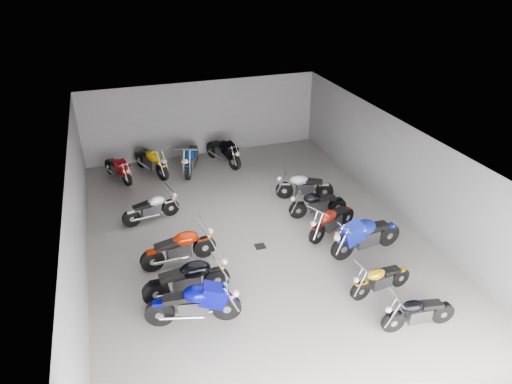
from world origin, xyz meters
TOP-DOWN VIEW (x-y plane):
  - ground at (0.00, 0.00)m, footprint 14.00×14.00m
  - wall_back at (0.00, 7.00)m, footprint 10.00×0.10m
  - wall_left at (-5.00, 0.00)m, footprint 0.10×14.00m
  - wall_right at (5.00, 0.00)m, footprint 0.10×14.00m
  - ceiling at (0.00, 0.00)m, footprint 10.00×14.00m
  - drain_grate at (0.00, -0.50)m, footprint 0.32×0.32m
  - motorcycle_left_b at (-2.52, -2.97)m, footprint 2.30×0.66m
  - motorcycle_left_c at (-2.49, -2.01)m, footprint 2.30×0.46m
  - motorcycle_left_d at (-2.44, -0.54)m, footprint 2.22×0.51m
  - motorcycle_left_f at (-2.90, 2.07)m, footprint 1.92×0.58m
  - motorcycle_right_a at (2.46, -4.83)m, footprint 1.88×0.42m
  - motorcycle_right_b at (2.29, -3.47)m, footprint 1.85×0.42m
  - motorcycle_right_c at (2.85, -1.75)m, footprint 2.40×0.55m
  - motorcycle_right_d at (2.35, -0.57)m, footprint 1.96×1.00m
  - motorcycle_right_e at (2.40, 0.59)m, footprint 1.99×0.47m
  - motorcycle_right_f at (2.47, 1.85)m, footprint 2.00×0.86m
  - motorcycle_back_a at (-3.75, 5.52)m, footprint 0.94×1.87m
  - motorcycle_back_b at (-2.44, 5.65)m, footprint 1.08×2.21m
  - motorcycle_back_c at (-0.90, 5.41)m, footprint 0.99×2.24m
  - motorcycle_back_d at (0.51, 5.66)m, footprint 0.95×2.18m

SIDE VIEW (x-z plane):
  - ground at x=0.00m, z-range 0.00..0.00m
  - drain_grate at x=0.00m, z-range 0.00..0.01m
  - motorcycle_right_b at x=2.29m, z-range 0.04..0.85m
  - motorcycle_right_a at x=2.46m, z-range 0.04..0.87m
  - motorcycle_left_f at x=-2.90m, z-range 0.04..0.89m
  - motorcycle_back_a at x=-3.75m, z-range 0.04..0.91m
  - motorcycle_right_e at x=2.40m, z-range 0.04..0.92m
  - motorcycle_right_f at x=2.47m, z-range 0.04..0.96m
  - motorcycle_right_d at x=2.35m, z-range 0.04..0.96m
  - motorcycle_left_d at x=-2.44m, z-range 0.04..1.02m
  - motorcycle_back_d at x=0.51m, z-range 0.05..1.05m
  - motorcycle_left_c at x=-2.49m, z-range 0.05..1.06m
  - motorcycle_left_b at x=-2.52m, z-range 0.05..1.06m
  - motorcycle_back_c at x=-0.90m, z-range 0.05..1.07m
  - motorcycle_back_b at x=-2.44m, z-range 0.05..1.08m
  - motorcycle_right_c at x=2.85m, z-range 0.05..1.10m
  - wall_back at x=0.00m, z-range 0.00..3.20m
  - wall_left at x=-5.00m, z-range 0.00..3.20m
  - wall_right at x=5.00m, z-range 0.00..3.20m
  - ceiling at x=0.00m, z-range 3.20..3.24m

